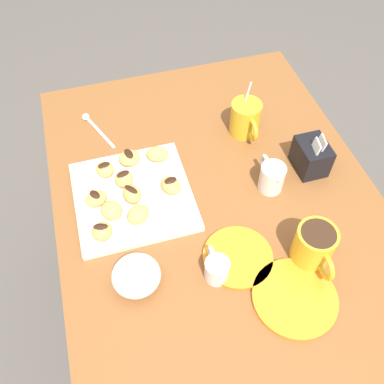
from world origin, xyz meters
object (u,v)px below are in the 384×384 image
(beignet_2, at_px, (132,194))
(pastry_plate_square, at_px, (133,196))
(coffee_mug_mustard_left, at_px, (246,118))
(beignet_1, at_px, (111,210))
(saucer_orange_right, at_px, (238,257))
(coffee_mug_mustard_right, at_px, (314,246))
(beignet_5, at_px, (102,232))
(saucer_orange_left, at_px, (295,298))
(beignet_7, at_px, (105,169))
(beignet_6, at_px, (124,179))
(dining_table, at_px, (216,228))
(sugar_caddy, at_px, (311,156))
(beignet_9, at_px, (138,215))
(beignet_3, at_px, (171,185))
(beignet_4, at_px, (129,158))
(chocolate_sauce_pitcher, at_px, (217,268))
(beignet_8, at_px, (157,154))
(beignet_0, at_px, (96,199))
(cream_pitcher_white, at_px, (271,176))
(ice_cream_bowl, at_px, (136,274))

(beignet_2, bearing_deg, pastry_plate_square, 169.02)
(pastry_plate_square, height_order, coffee_mug_mustard_left, coffee_mug_mustard_left)
(pastry_plate_square, relative_size, beignet_1, 5.14)
(pastry_plate_square, relative_size, saucer_orange_right, 1.80)
(coffee_mug_mustard_right, distance_m, beignet_5, 0.45)
(saucer_orange_left, height_order, beignet_7, beignet_7)
(coffee_mug_mustard_left, height_order, beignet_6, coffee_mug_mustard_left)
(dining_table, distance_m, beignet_6, 0.28)
(sugar_caddy, distance_m, beignet_9, 0.45)
(beignet_1, xyz_separation_m, beignet_6, (-0.08, 0.04, 0.00))
(saucer_orange_left, bearing_deg, beignet_3, -152.05)
(dining_table, distance_m, beignet_4, 0.29)
(saucer_orange_left, bearing_deg, chocolate_sauce_pitcher, -124.46)
(chocolate_sauce_pitcher, bearing_deg, saucer_orange_left, 55.54)
(coffee_mug_mustard_right, xyz_separation_m, beignet_9, (-0.19, -0.34, -0.02))
(chocolate_sauce_pitcher, relative_size, beignet_6, 1.90)
(beignet_6, height_order, beignet_8, same)
(pastry_plate_square, xyz_separation_m, saucer_orange_right, (0.22, 0.19, -0.00))
(coffee_mug_mustard_left, xyz_separation_m, coffee_mug_mustard_right, (0.40, 0.00, 0.00))
(dining_table, distance_m, pastry_plate_square, 0.25)
(beignet_5, xyz_separation_m, beignet_7, (-0.18, 0.03, -0.00))
(saucer_orange_left, distance_m, beignet_8, 0.47)
(beignet_5, bearing_deg, chocolate_sauce_pitcher, 54.54)
(beignet_0, relative_size, beignet_1, 0.98)
(cream_pitcher_white, distance_m, beignet_6, 0.35)
(coffee_mug_mustard_right, xyz_separation_m, ice_cream_bowl, (-0.05, -0.37, -0.02))
(dining_table, height_order, beignet_3, beignet_3)
(beignet_2, distance_m, beignet_9, 0.06)
(sugar_caddy, relative_size, beignet_7, 2.15)
(pastry_plate_square, relative_size, coffee_mug_mustard_left, 1.90)
(sugar_caddy, height_order, saucer_orange_left, sugar_caddy)
(coffee_mug_mustard_left, bearing_deg, ice_cream_bowl, -46.15)
(ice_cream_bowl, bearing_deg, beignet_0, -166.78)
(saucer_orange_left, xyz_separation_m, beignet_2, (-0.33, -0.27, 0.03))
(coffee_mug_mustard_right, height_order, beignet_9, coffee_mug_mustard_right)
(beignet_0, bearing_deg, beignet_8, 119.08)
(pastry_plate_square, bearing_deg, saucer_orange_right, 39.86)
(beignet_2, bearing_deg, beignet_8, 141.32)
(beignet_6, relative_size, beignet_8, 0.87)
(beignet_4, height_order, beignet_5, beignet_5)
(saucer_orange_right, bearing_deg, beignet_7, -142.10)
(coffee_mug_mustard_right, distance_m, chocolate_sauce_pitcher, 0.21)
(dining_table, xyz_separation_m, beignet_2, (-0.05, -0.20, 0.16))
(cream_pitcher_white, bearing_deg, beignet_6, -105.19)
(sugar_caddy, distance_m, beignet_5, 0.54)
(chocolate_sauce_pitcher, height_order, beignet_4, chocolate_sauce_pitcher)
(sugar_caddy, relative_size, beignet_4, 1.97)
(cream_pitcher_white, distance_m, saucer_orange_left, 0.29)
(saucer_orange_right, relative_size, beignet_4, 2.82)
(dining_table, height_order, sugar_caddy, sugar_caddy)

